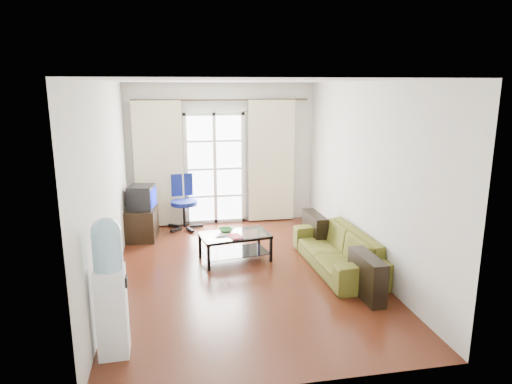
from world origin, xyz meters
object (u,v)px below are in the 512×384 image
Objects in this scene: task_chair at (184,213)px; water_cooler at (110,285)px; coffee_table at (235,243)px; crt_tv at (141,197)px; sofa at (337,250)px; tv_stand at (142,223)px.

task_chair is 0.71× the size of water_cooler.
water_cooler is (-1.54, -2.30, 0.48)m from coffee_table.
coffee_table is 1.92m from task_chair.
water_cooler is at bearing -79.57° from crt_tv.
sofa is 2.64× the size of tv_stand.
task_chair reaches higher than crt_tv.
coffee_table is (-1.44, 0.58, -0.01)m from sofa.
crt_tv reaches higher than sofa.
water_cooler reaches higher than task_chair.
task_chair is (-2.15, 2.37, 0.02)m from sofa.
task_chair is (-0.72, 1.79, 0.03)m from coffee_table.
crt_tv is (-1.46, 1.31, 0.48)m from coffee_table.
crt_tv reaches higher than coffee_table.
sofa is at bearing 28.26° from water_cooler.
coffee_table is 1.11× the size of task_chair.
task_chair is at bearing 76.86° from water_cooler.
sofa is at bearing -28.50° from tv_stand.
tv_stand is 0.73× the size of task_chair.
coffee_table is 1.99m from tv_stand.
water_cooler is at bearing -123.92° from coffee_table.
sofa is 1.93× the size of task_chair.
crt_tv reaches higher than tv_stand.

